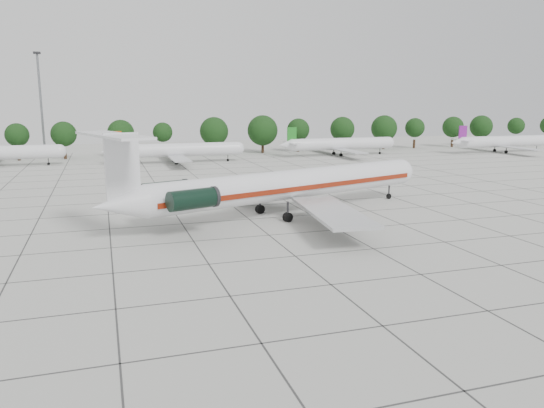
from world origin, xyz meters
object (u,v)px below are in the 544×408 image
Objects in this scene: main_airliner at (278,186)px; bg_airliner_d at (340,144)px; bg_airliner_c at (178,150)px; floodlight_mast at (41,99)px; bg_airliner_e at (503,142)px.

bg_airliner_d is (38.12, 64.01, -0.94)m from main_airliner.
bg_airliner_c is 42.12m from bg_airliner_d.
floodlight_mast is (-71.85, 19.70, 11.37)m from bg_airliner_d.
bg_airliner_d is at bearing 5.78° from bg_airliner_c.
floodlight_mast reaches higher than main_airliner.
bg_airliner_c is 1.00× the size of bg_airliner_d.
bg_airliner_d is at bearing 40.64° from main_airliner.
bg_airliner_e is at bearing -12.49° from floodlight_mast.
main_airliner is 1.61× the size of bg_airliner_c.
floodlight_mast is (-117.21, 25.96, 11.37)m from bg_airliner_e.
main_airliner is at bearing -145.32° from bg_airliner_e.
bg_airliner_c and bg_airliner_d have the same top height.
main_airliner is 101.51m from bg_airliner_e.
bg_airliner_d is (41.90, 4.24, 0.00)m from bg_airliner_c.
bg_airliner_e is at bearing 16.09° from main_airliner.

